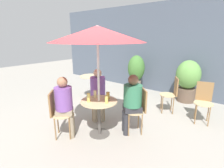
{
  "coord_description": "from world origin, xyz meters",
  "views": [
    {
      "loc": [
        2.24,
        -2.34,
        1.92
      ],
      "look_at": [
        0.07,
        0.35,
        0.97
      ],
      "focal_mm": 28.0,
      "sensor_mm": 36.0,
      "label": 1
    }
  ],
  "objects_px": {
    "bistro_chair_2": "(57,110)",
    "potted_plant_0": "(136,71)",
    "bistro_chair_4": "(204,98)",
    "seated_person_1": "(98,90)",
    "cafe_table_far": "(91,82)",
    "seated_person_2": "(65,102)",
    "beer_glass_1": "(108,96)",
    "cafe_table_near": "(99,110)",
    "beer_glass_0": "(106,100)",
    "seated_person_0": "(132,99)",
    "umbrella": "(98,34)",
    "potted_plant_1": "(188,79)",
    "bistro_chair_1": "(98,95)",
    "bistro_chair_0": "(139,107)",
    "beer_glass_3": "(89,98)",
    "bistro_chair_3": "(172,92)",
    "beer_glass_2": "(95,94)"
  },
  "relations": [
    {
      "from": "bistro_chair_2",
      "to": "potted_plant_0",
      "type": "relative_size",
      "value": 0.72
    },
    {
      "from": "bistro_chair_4",
      "to": "seated_person_1",
      "type": "bearing_deg",
      "value": -158.1
    },
    {
      "from": "cafe_table_far",
      "to": "seated_person_1",
      "type": "distance_m",
      "value": 1.6
    },
    {
      "from": "potted_plant_0",
      "to": "bistro_chair_4",
      "type": "bearing_deg",
      "value": -22.42
    },
    {
      "from": "seated_person_2",
      "to": "beer_glass_1",
      "type": "bearing_deg",
      "value": -84.15
    },
    {
      "from": "cafe_table_near",
      "to": "seated_person_1",
      "type": "height_order",
      "value": "seated_person_1"
    },
    {
      "from": "beer_glass_0",
      "to": "seated_person_0",
      "type": "bearing_deg",
      "value": 61.37
    },
    {
      "from": "beer_glass_0",
      "to": "umbrella",
      "type": "relative_size",
      "value": 0.07
    },
    {
      "from": "beer_glass_1",
      "to": "potted_plant_1",
      "type": "xyz_separation_m",
      "value": [
        0.7,
        2.83,
        -0.09
      ]
    },
    {
      "from": "cafe_table_near",
      "to": "bistro_chair_1",
      "type": "bearing_deg",
      "value": 135.19
    },
    {
      "from": "seated_person_0",
      "to": "seated_person_2",
      "type": "xyz_separation_m",
      "value": [
        -0.91,
        -0.91,
        0.0
      ]
    },
    {
      "from": "bistro_chair_0",
      "to": "beer_glass_1",
      "type": "bearing_deg",
      "value": -97.87
    },
    {
      "from": "beer_glass_1",
      "to": "beer_glass_3",
      "type": "height_order",
      "value": "beer_glass_3"
    },
    {
      "from": "seated_person_1",
      "to": "beer_glass_3",
      "type": "bearing_deg",
      "value": -105.58
    },
    {
      "from": "bistro_chair_1",
      "to": "seated_person_1",
      "type": "xyz_separation_m",
      "value": [
        0.11,
        -0.11,
        0.17
      ]
    },
    {
      "from": "bistro_chair_4",
      "to": "seated_person_0",
      "type": "height_order",
      "value": "seated_person_0"
    },
    {
      "from": "bistro_chair_3",
      "to": "beer_glass_0",
      "type": "bearing_deg",
      "value": -44.32
    },
    {
      "from": "bistro_chair_4",
      "to": "seated_person_1",
      "type": "relative_size",
      "value": 0.76
    },
    {
      "from": "bistro_chair_3",
      "to": "beer_glass_1",
      "type": "xyz_separation_m",
      "value": [
        -0.64,
        -1.76,
        0.23
      ]
    },
    {
      "from": "seated_person_2",
      "to": "beer_glass_1",
      "type": "distance_m",
      "value": 0.83
    },
    {
      "from": "cafe_table_far",
      "to": "umbrella",
      "type": "relative_size",
      "value": 0.34
    },
    {
      "from": "cafe_table_near",
      "to": "seated_person_2",
      "type": "relative_size",
      "value": 0.59
    },
    {
      "from": "seated_person_0",
      "to": "umbrella",
      "type": "height_order",
      "value": "umbrella"
    },
    {
      "from": "seated_person_2",
      "to": "beer_glass_1",
      "type": "xyz_separation_m",
      "value": [
        0.52,
        0.65,
        0.06
      ]
    },
    {
      "from": "potted_plant_1",
      "to": "seated_person_2",
      "type": "bearing_deg",
      "value": -109.33
    },
    {
      "from": "beer_glass_0",
      "to": "seated_person_2",
      "type": "bearing_deg",
      "value": -145.51
    },
    {
      "from": "seated_person_0",
      "to": "cafe_table_near",
      "type": "bearing_deg",
      "value": -90.0
    },
    {
      "from": "bistro_chair_3",
      "to": "seated_person_1",
      "type": "height_order",
      "value": "seated_person_1"
    },
    {
      "from": "seated_person_2",
      "to": "potted_plant_0",
      "type": "bearing_deg",
      "value": -37.14
    },
    {
      "from": "bistro_chair_1",
      "to": "beer_glass_2",
      "type": "height_order",
      "value": "bistro_chair_1"
    },
    {
      "from": "bistro_chair_0",
      "to": "seated_person_0",
      "type": "height_order",
      "value": "seated_person_0"
    },
    {
      "from": "cafe_table_far",
      "to": "bistro_chair_2",
      "type": "bearing_deg",
      "value": -60.6
    },
    {
      "from": "potted_plant_0",
      "to": "umbrella",
      "type": "bearing_deg",
      "value": -72.17
    },
    {
      "from": "bistro_chair_3",
      "to": "umbrella",
      "type": "distance_m",
      "value": 2.49
    },
    {
      "from": "beer_glass_1",
      "to": "beer_glass_0",
      "type": "bearing_deg",
      "value": -56.04
    },
    {
      "from": "bistro_chair_3",
      "to": "beer_glass_2",
      "type": "bearing_deg",
      "value": -55.27
    },
    {
      "from": "bistro_chair_1",
      "to": "potted_plant_0",
      "type": "distance_m",
      "value": 2.36
    },
    {
      "from": "beer_glass_0",
      "to": "seated_person_1",
      "type": "bearing_deg",
      "value": 144.86
    },
    {
      "from": "bistro_chair_3",
      "to": "beer_glass_0",
      "type": "xyz_separation_m",
      "value": [
        -0.51,
        -1.96,
        0.23
      ]
    },
    {
      "from": "cafe_table_far",
      "to": "bistro_chair_1",
      "type": "relative_size",
      "value": 0.78
    },
    {
      "from": "beer_glass_2",
      "to": "umbrella",
      "type": "relative_size",
      "value": 0.07
    },
    {
      "from": "potted_plant_0",
      "to": "bistro_chair_3",
      "type": "bearing_deg",
      "value": -29.85
    },
    {
      "from": "bistro_chair_2",
      "to": "seated_person_1",
      "type": "height_order",
      "value": "seated_person_1"
    },
    {
      "from": "cafe_table_near",
      "to": "seated_person_2",
      "type": "height_order",
      "value": "seated_person_2"
    },
    {
      "from": "seated_person_0",
      "to": "seated_person_2",
      "type": "distance_m",
      "value": 1.29
    },
    {
      "from": "bistro_chair_1",
      "to": "bistro_chair_4",
      "type": "distance_m",
      "value": 2.42
    },
    {
      "from": "cafe_table_far",
      "to": "beer_glass_2",
      "type": "bearing_deg",
      "value": -42.08
    },
    {
      "from": "bistro_chair_0",
      "to": "seated_person_1",
      "type": "xyz_separation_m",
      "value": [
        -1.02,
        -0.11,
        0.17
      ]
    },
    {
      "from": "bistro_chair_3",
      "to": "beer_glass_0",
      "type": "height_order",
      "value": "bistro_chair_3"
    },
    {
      "from": "bistro_chair_1",
      "to": "beer_glass_1",
      "type": "relative_size",
      "value": 6.52
    }
  ]
}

